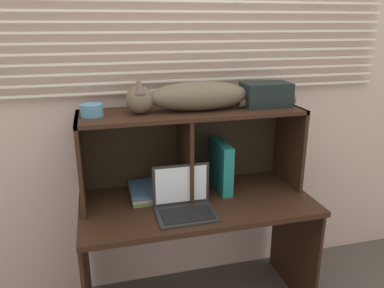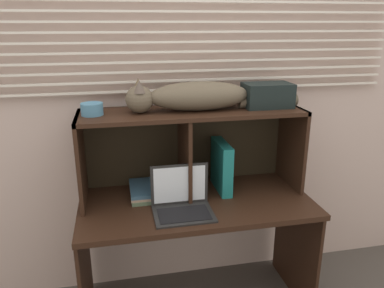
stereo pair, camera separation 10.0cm
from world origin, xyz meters
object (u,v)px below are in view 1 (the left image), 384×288
cat (195,96)px  storage_box (266,94)px  book_stack (146,192)px  small_basket (92,110)px  laptop (184,202)px  binder_upright (221,166)px

cat → storage_box: (0.42, -0.00, -0.01)m
book_stack → small_basket: size_ratio=2.30×
cat → book_stack: (-0.28, 0.01, -0.53)m
cat → book_stack: size_ratio=3.70×
cat → book_stack: 0.60m
book_stack → laptop: bearing=-53.8°
laptop → book_stack: size_ratio=1.18×
laptop → cat: bearing=62.9°
book_stack → storage_box: size_ratio=0.98×
cat → binder_upright: 0.45m
binder_upright → book_stack: (-0.44, 0.01, -0.12)m
small_basket → book_stack: bearing=1.3°
cat → storage_box: 0.42m
book_stack → small_basket: 0.55m
binder_upright → storage_box: storage_box is taller
book_stack → small_basket: small_basket is taller
book_stack → binder_upright: bearing=-0.8°
laptop → book_stack: (-0.17, 0.23, -0.02)m
laptop → binder_upright: (0.28, 0.22, 0.09)m
storage_box → binder_upright: bearing=180.0°
cat → small_basket: bearing=-180.0°
laptop → storage_box: size_ratio=1.15×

